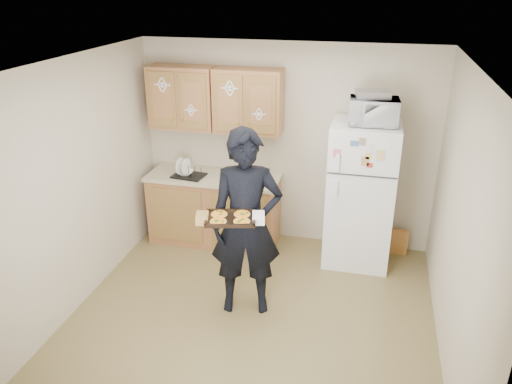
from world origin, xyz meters
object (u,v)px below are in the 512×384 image
at_px(baking_tray, 230,219).
at_px(dish_rack, 189,171).
at_px(refrigerator, 360,194).
at_px(microwave, 374,112).
at_px(person, 246,224).

bearing_deg(baking_tray, dish_rack, 109.14).
distance_m(refrigerator, baking_tray, 1.92).
xyz_separation_m(microwave, dish_rack, (-2.14, 0.00, -0.87)).
bearing_deg(person, refrigerator, 35.90).
height_order(baking_tray, dish_rack, baking_tray).
bearing_deg(person, baking_tray, -118.15).
bearing_deg(dish_rack, refrigerator, 1.35).
relative_size(refrigerator, person, 0.89).
xyz_separation_m(refrigerator, microwave, (0.06, -0.05, 0.99)).
relative_size(person, baking_tray, 4.25).
height_order(person, microwave, microwave).
relative_size(person, microwave, 3.69).
xyz_separation_m(refrigerator, person, (-1.04, -1.24, 0.11)).
bearing_deg(dish_rack, baking_tray, -56.78).
relative_size(refrigerator, microwave, 3.28).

